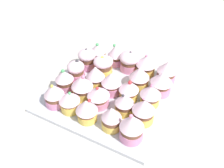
% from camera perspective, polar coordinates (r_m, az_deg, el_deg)
% --- Properties ---
extents(ground_plane, '(1.80, 1.80, 0.03)m').
position_cam_1_polar(ground_plane, '(0.80, -0.00, -3.04)').
color(ground_plane, beige).
extents(baking_tray, '(0.37, 0.37, 0.01)m').
position_cam_1_polar(baking_tray, '(0.79, -0.00, -1.96)').
color(baking_tray, silver).
rests_on(baking_tray, ground_plane).
extents(cupcake_0, '(0.06, 0.06, 0.09)m').
position_cam_1_polar(cupcake_0, '(0.64, 4.47, -9.63)').
color(cupcake_0, pink).
rests_on(cupcake_0, baking_tray).
extents(cupcake_1, '(0.06, 0.06, 0.08)m').
position_cam_1_polar(cupcake_1, '(0.68, 7.09, -5.98)').
color(cupcake_1, '#EFC651').
rests_on(cupcake_1, baking_tray).
extents(cupcake_2, '(0.06, 0.06, 0.07)m').
position_cam_1_polar(cupcake_2, '(0.73, 8.66, -2.35)').
color(cupcake_2, '#EFC651').
rests_on(cupcake_2, baking_tray).
extents(cupcake_3, '(0.07, 0.07, 0.08)m').
position_cam_1_polar(cupcake_3, '(0.77, 11.05, 0.33)').
color(cupcake_3, pink).
rests_on(cupcake_3, baking_tray).
extents(cupcake_4, '(0.06, 0.06, 0.08)m').
position_cam_1_polar(cupcake_4, '(0.81, 12.20, 2.79)').
color(cupcake_4, pink).
rests_on(cupcake_4, baking_tray).
extents(cupcake_5, '(0.05, 0.05, 0.07)m').
position_cam_1_polar(cupcake_5, '(0.66, -0.11, -7.60)').
color(cupcake_5, '#EFC651').
rests_on(cupcake_5, baking_tray).
extents(cupcake_6, '(0.05, 0.05, 0.07)m').
position_cam_1_polar(cupcake_6, '(0.70, 2.80, -4.50)').
color(cupcake_6, '#EFC651').
rests_on(cupcake_6, baking_tray).
extents(cupcake_7, '(0.06, 0.06, 0.07)m').
position_cam_1_polar(cupcake_7, '(0.74, 3.81, -1.31)').
color(cupcake_7, '#EFC651').
rests_on(cupcake_7, baking_tray).
extents(cupcake_8, '(0.06, 0.06, 0.07)m').
position_cam_1_polar(cupcake_8, '(0.78, 6.15, 1.61)').
color(cupcake_8, '#EFC651').
rests_on(cupcake_8, baking_tray).
extents(cupcake_9, '(0.07, 0.07, 0.08)m').
position_cam_1_polar(cupcake_9, '(0.83, 7.66, 4.42)').
color(cupcake_9, '#EFC651').
rests_on(cupcake_9, baking_tray).
extents(cupcake_10, '(0.06, 0.06, 0.08)m').
position_cam_1_polar(cupcake_10, '(0.68, -5.72, -5.73)').
color(cupcake_10, '#EFC651').
rests_on(cupcake_10, baking_tray).
extents(cupcake_11, '(0.07, 0.07, 0.07)m').
position_cam_1_polar(cupcake_11, '(0.72, -3.07, -2.62)').
color(cupcake_11, pink).
rests_on(cupcake_11, baking_tray).
extents(cupcake_12, '(0.06, 0.06, 0.08)m').
position_cam_1_polar(cupcake_12, '(0.75, -0.04, 0.23)').
color(cupcake_12, pink).
rests_on(cupcake_12, baking_tray).
extents(cupcake_13, '(0.07, 0.07, 0.07)m').
position_cam_1_polar(cupcake_13, '(0.85, 3.89, 5.20)').
color(cupcake_13, pink).
rests_on(cupcake_13, baking_tray).
extents(cupcake_14, '(0.06, 0.06, 0.07)m').
position_cam_1_polar(cupcake_14, '(0.71, -9.54, -3.77)').
color(cupcake_14, '#EFC651').
rests_on(cupcake_14, baking_tray).
extents(cupcake_15, '(0.06, 0.06, 0.08)m').
position_cam_1_polar(cupcake_15, '(0.74, -6.70, -0.55)').
color(cupcake_15, '#EFC651').
rests_on(cupcake_15, baking_tray).
extents(cupcake_16, '(0.06, 0.06, 0.08)m').
position_cam_1_polar(cupcake_16, '(0.78, -3.79, 1.73)').
color(cupcake_16, '#EFC651').
rests_on(cupcake_16, baking_tray).
extents(cupcake_17, '(0.06, 0.06, 0.07)m').
position_cam_1_polar(cupcake_17, '(0.82, -1.96, 4.16)').
color(cupcake_17, '#EFC651').
rests_on(cupcake_17, baking_tray).
extents(cupcake_18, '(0.06, 0.06, 0.08)m').
position_cam_1_polar(cupcake_18, '(0.87, 0.86, 6.72)').
color(cupcake_18, pink).
rests_on(cupcake_18, baking_tray).
extents(cupcake_19, '(0.06, 0.06, 0.08)m').
position_cam_1_polar(cupcake_19, '(0.74, -12.90, -2.32)').
color(cupcake_19, pink).
rests_on(cupcake_19, baking_tray).
extents(cupcake_20, '(0.06, 0.06, 0.08)m').
position_cam_1_polar(cupcake_20, '(0.78, -10.65, 0.87)').
color(cupcake_20, pink).
rests_on(cupcake_20, baking_tray).
extents(cupcake_21, '(0.06, 0.06, 0.07)m').
position_cam_1_polar(cupcake_21, '(0.82, -7.97, 3.13)').
color(cupcake_21, pink).
rests_on(cupcake_21, baking_tray).
extents(cupcake_22, '(0.06, 0.06, 0.07)m').
position_cam_1_polar(cupcake_22, '(0.86, -5.62, 5.69)').
color(cupcake_22, pink).
rests_on(cupcake_22, baking_tray).
extents(cupcake_23, '(0.06, 0.06, 0.07)m').
position_cam_1_polar(cupcake_23, '(0.89, -3.15, 7.19)').
color(cupcake_23, '#EFC651').
rests_on(cupcake_23, baking_tray).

